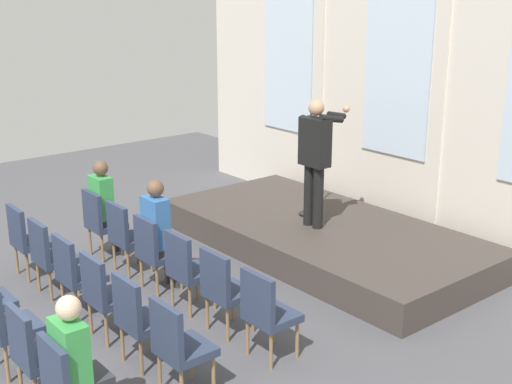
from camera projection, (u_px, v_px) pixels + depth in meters
The scene contains 23 objects.
ground_plane at pixel (1, 356), 6.87m from camera, with size 15.54×15.54×0.00m, color #4C4C51.
rear_partition at pixel (400, 91), 9.86m from camera, with size 8.70×0.14×4.14m.
stage_platform at pixel (323, 237), 9.56m from camera, with size 4.67×2.30×0.40m, color #3F3833.
speaker at pixel (315, 154), 9.11m from camera, with size 0.52×0.69×1.73m.
mic_stand at pixel (309, 192), 9.74m from camera, with size 0.28×0.28×1.56m.
chair_r0_c0 at pixel (101, 220), 9.22m from camera, with size 0.46×0.44×0.94m.
audience_r0_c0 at pixel (105, 204), 9.20m from camera, with size 0.36×0.39×1.34m.
chair_r0_c1 at pixel (126, 234), 8.71m from camera, with size 0.46×0.44×0.94m.
chair_r0_c2 at pixel (155, 249), 8.20m from camera, with size 0.46×0.44×0.94m.
audience_r0_c2 at pixel (159, 230), 8.18m from camera, with size 0.36×0.39×1.38m.
chair_r0_c3 at pixel (187, 267), 7.69m from camera, with size 0.46×0.44×0.94m.
chair_r0_c4 at pixel (224, 287), 7.17m from camera, with size 0.46×0.44×0.94m.
chair_r0_c5 at pixel (266, 310), 6.66m from camera, with size 0.46×0.44×0.94m.
chair_r1_c0 at pixel (27, 237), 8.59m from camera, with size 0.46×0.44×0.94m.
chair_r1_c1 at pixel (49, 253), 8.08m from camera, with size 0.46×0.44×0.94m.
chair_r1_c2 at pixel (75, 271), 7.57m from camera, with size 0.46×0.44×0.94m.
chair_r1_c3 at pixel (104, 291), 7.06m from camera, with size 0.46×0.44×0.94m.
chair_r1_c4 at pixel (138, 315), 6.55m from camera, with size 0.46×0.44×0.94m.
chair_r1_c5 at pixel (178, 343), 6.04m from camera, with size 0.46×0.44×0.94m.
chair_r2_c3 at pixel (6, 321), 6.44m from camera, with size 0.46×0.44×0.94m.
chair_r2_c4 at pixel (35, 350), 5.93m from camera, with size 0.46×0.44×0.94m.
chair_r2_c5 at pixel (69, 384), 5.42m from camera, with size 0.46×0.44×0.94m.
audience_r2_c5 at pixel (77, 360), 5.42m from camera, with size 0.36×0.39×1.28m.
Camera 1 is at (6.33, -1.89, 3.56)m, focal length 48.17 mm.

